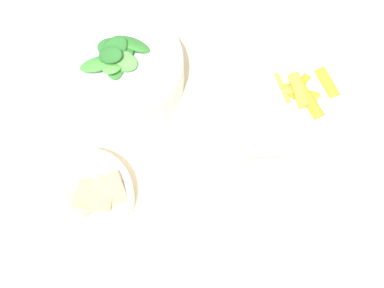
# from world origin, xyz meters

# --- Properties ---
(ground_plane) EXTENTS (10.00, 10.00, 0.00)m
(ground_plane) POSITION_xyz_m (0.00, 0.00, 0.00)
(ground_plane) COLOR #4C4238
(dining_table) EXTENTS (1.05, 1.10, 0.78)m
(dining_table) POSITION_xyz_m (0.00, 0.00, 0.66)
(dining_table) COLOR beige
(dining_table) RESTS_ON ground_plane
(bowl_carrots) EXTENTS (0.16, 0.16, 0.06)m
(bowl_carrots) POSITION_xyz_m (-0.05, 0.14, 0.80)
(bowl_carrots) COLOR silver
(bowl_carrots) RESTS_ON dining_table
(bowl_greens) EXTENTS (0.19, 0.19, 0.10)m
(bowl_greens) POSITION_xyz_m (-0.09, -0.12, 0.81)
(bowl_greens) COLOR silver
(bowl_greens) RESTS_ON dining_table
(bowl_beans_hotdog) EXTENTS (0.18, 0.18, 0.06)m
(bowl_beans_hotdog) POSITION_xyz_m (0.14, 0.08, 0.81)
(bowl_beans_hotdog) COLOR silver
(bowl_beans_hotdog) RESTS_ON dining_table
(bowl_cookies) EXTENTS (0.13, 0.13, 0.05)m
(bowl_cookies) POSITION_xyz_m (0.09, -0.16, 0.80)
(bowl_cookies) COLOR white
(bowl_cookies) RESTS_ON dining_table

